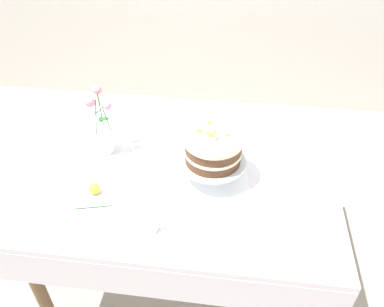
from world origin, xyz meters
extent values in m
plane|color=#9E9384|center=(0.00, 0.00, 0.00)|extent=(12.00, 12.00, 0.00)
cube|color=white|center=(0.00, 0.00, 0.72)|extent=(1.40, 1.00, 0.03)
cube|color=white|center=(0.00, -0.50, 0.62)|extent=(1.40, 0.01, 0.19)
cylinder|color=brown|center=(-0.60, -0.40, 0.35)|extent=(0.06, 0.06, 0.71)
cylinder|color=brown|center=(-0.60, 0.40, 0.35)|extent=(0.06, 0.06, 0.71)
cylinder|color=brown|center=(0.60, 0.40, 0.35)|extent=(0.06, 0.06, 0.71)
cube|color=white|center=(0.15, -0.01, 0.74)|extent=(0.36, 0.36, 0.00)
cylinder|color=silver|center=(0.15, -0.01, 0.75)|extent=(0.11, 0.11, 0.01)
cylinder|color=silver|center=(0.15, -0.01, 0.79)|extent=(0.03, 0.03, 0.07)
cylinder|color=silver|center=(0.15, -0.01, 0.83)|extent=(0.29, 0.29, 0.01)
cylinder|color=brown|center=(0.15, -0.01, 0.86)|extent=(0.24, 0.24, 0.04)
cylinder|color=beige|center=(0.15, -0.01, 0.89)|extent=(0.25, 0.25, 0.01)
cylinder|color=brown|center=(0.15, -0.01, 0.92)|extent=(0.24, 0.24, 0.04)
cylinder|color=beige|center=(0.15, -0.01, 0.95)|extent=(0.25, 0.25, 0.02)
ellipsoid|color=yellow|center=(0.15, 0.03, 0.96)|extent=(0.02, 0.03, 0.01)
ellipsoid|color=pink|center=(0.21, 0.05, 0.96)|extent=(0.03, 0.02, 0.01)
ellipsoid|color=#E56B51|center=(0.16, -0.02, 0.96)|extent=(0.03, 0.03, 0.01)
ellipsoid|color=orange|center=(0.09, 0.02, 0.96)|extent=(0.04, 0.03, 0.01)
ellipsoid|color=orange|center=(0.21, 0.01, 0.96)|extent=(0.03, 0.02, 0.01)
ellipsoid|color=orange|center=(0.12, 0.09, 0.96)|extent=(0.04, 0.03, 0.00)
ellipsoid|color=orange|center=(0.14, 0.00, 0.96)|extent=(0.03, 0.02, 0.01)
ellipsoid|color=#E56B51|center=(0.13, 0.02, 0.96)|extent=(0.04, 0.03, 0.00)
cylinder|color=silver|center=(-0.37, 0.11, 0.78)|extent=(0.08, 0.08, 0.08)
cone|color=silver|center=(-0.37, 0.11, 0.85)|extent=(0.10, 0.10, 0.06)
cylinder|color=#2D6028|center=(-0.35, 0.11, 0.93)|extent=(0.03, 0.01, 0.13)
sphere|color=pink|center=(-0.34, 0.12, 0.99)|extent=(0.04, 0.04, 0.04)
ellipsoid|color=#236B2D|center=(-0.36, 0.12, 0.92)|extent=(0.05, 0.03, 0.01)
cylinder|color=#2D6028|center=(-0.38, 0.14, 0.96)|extent=(0.02, 0.03, 0.19)
sphere|color=pink|center=(-0.38, 0.15, 1.05)|extent=(0.04, 0.04, 0.04)
ellipsoid|color=#236B2D|center=(-0.39, 0.14, 0.90)|extent=(0.03, 0.05, 0.01)
cylinder|color=#2D6028|center=(-0.39, 0.09, 0.95)|extent=(0.02, 0.03, 0.17)
sphere|color=pink|center=(-0.39, 0.08, 1.03)|extent=(0.05, 0.05, 0.05)
ellipsoid|color=#236B2D|center=(-0.37, 0.09, 0.98)|extent=(0.04, 0.05, 0.02)
cylinder|color=white|center=(-0.06, -0.34, 0.74)|extent=(0.11, 0.11, 0.01)
cylinder|color=white|center=(-0.06, -0.34, 0.77)|extent=(0.07, 0.07, 0.06)
torus|color=white|center=(-0.01, -0.34, 0.78)|extent=(0.03, 0.01, 0.03)
cylinder|color=#2D6028|center=(-0.31, -0.26, 0.74)|extent=(0.15, 0.04, 0.01)
sphere|color=yellow|center=(-0.34, -0.18, 0.76)|extent=(0.05, 0.05, 0.05)
ellipsoid|color=pink|center=(-0.21, 0.27, 0.74)|extent=(0.04, 0.03, 0.00)
camera|label=1|loc=(0.23, -1.29, 1.91)|focal=36.16mm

